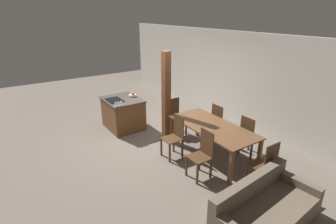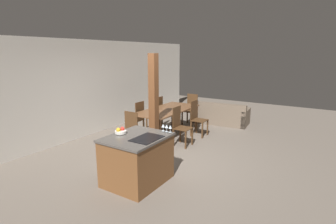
% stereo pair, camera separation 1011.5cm
% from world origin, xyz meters
% --- Properties ---
extents(ground_plane, '(16.00, 16.00, 0.00)m').
position_xyz_m(ground_plane, '(0.00, 0.00, 0.00)').
color(ground_plane, '#665B51').
extents(wall_back, '(11.20, 0.08, 2.70)m').
position_xyz_m(wall_back, '(0.00, 2.80, 1.35)').
color(wall_back, silver).
rests_on(wall_back, ground_plane).
extents(kitchen_island, '(1.14, 0.95, 0.90)m').
position_xyz_m(kitchen_island, '(-1.12, -0.22, 0.45)').
color(kitchen_island, brown).
rests_on(kitchen_island, ground_plane).
extents(fruit_bowl, '(0.21, 0.21, 0.12)m').
position_xyz_m(fruit_bowl, '(-1.16, 0.12, 0.94)').
color(fruit_bowl, silver).
rests_on(fruit_bowl, kitchen_island).
extents(wine_glass_near, '(0.06, 0.06, 0.14)m').
position_xyz_m(wine_glass_near, '(-0.62, -0.62, 1.00)').
color(wine_glass_near, silver).
rests_on(wine_glass_near, kitchen_island).
extents(wine_glass_middle, '(0.06, 0.06, 0.14)m').
position_xyz_m(wine_glass_middle, '(-0.62, -0.54, 1.00)').
color(wine_glass_middle, silver).
rests_on(wine_glass_middle, kitchen_island).
extents(wine_glass_far, '(0.06, 0.06, 0.14)m').
position_xyz_m(wine_glass_far, '(-0.62, -0.46, 1.00)').
color(wine_glass_far, silver).
rests_on(wine_glass_far, kitchen_island).
extents(dining_table, '(2.16, 0.98, 0.78)m').
position_xyz_m(dining_table, '(1.52, 0.81, 0.69)').
color(dining_table, brown).
rests_on(dining_table, ground_plane).
extents(dining_chair_near_left, '(0.40, 0.40, 1.01)m').
position_xyz_m(dining_chair_near_left, '(1.03, 0.10, 0.52)').
color(dining_chair_near_left, '#472D19').
rests_on(dining_chair_near_left, ground_plane).
extents(dining_chair_near_right, '(0.40, 0.40, 1.01)m').
position_xyz_m(dining_chair_near_right, '(2.00, 0.10, 0.52)').
color(dining_chair_near_right, '#472D19').
rests_on(dining_chair_near_right, ground_plane).
extents(dining_chair_far_left, '(0.40, 0.40, 1.01)m').
position_xyz_m(dining_chair_far_left, '(1.03, 1.52, 0.52)').
color(dining_chair_far_left, '#472D19').
rests_on(dining_chair_far_left, ground_plane).
extents(dining_chair_far_right, '(0.40, 0.40, 1.01)m').
position_xyz_m(dining_chair_far_right, '(2.00, 1.52, 0.52)').
color(dining_chair_far_right, '#472D19').
rests_on(dining_chair_far_right, ground_plane).
extents(dining_chair_head_end, '(0.40, 0.40, 1.01)m').
position_xyz_m(dining_chair_head_end, '(0.06, 0.81, 0.52)').
color(dining_chair_head_end, '#472D19').
rests_on(dining_chair_head_end, ground_plane).
extents(dining_chair_foot_end, '(0.40, 0.40, 1.01)m').
position_xyz_m(dining_chair_foot_end, '(2.98, 0.81, 0.52)').
color(dining_chair_foot_end, '#472D19').
rests_on(dining_chair_foot_end, ground_plane).
extents(couch, '(1.01, 1.92, 0.75)m').
position_xyz_m(couch, '(3.61, 0.03, 0.26)').
color(couch, brown).
rests_on(couch, ground_plane).
extents(timber_post, '(0.17, 0.17, 2.34)m').
position_xyz_m(timber_post, '(0.26, 0.38, 1.17)').
color(timber_post, brown).
rests_on(timber_post, ground_plane).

